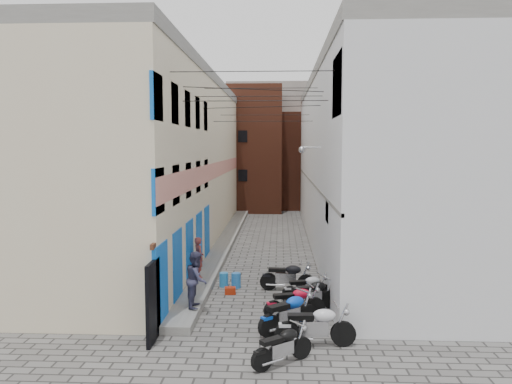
# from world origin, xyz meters

# --- Properties ---
(ground) EXTENTS (90.00, 90.00, 0.00)m
(ground) POSITION_xyz_m (0.00, 0.00, 0.00)
(ground) COLOR #565451
(ground) RESTS_ON ground
(plinth) EXTENTS (0.90, 26.00, 0.25)m
(plinth) POSITION_xyz_m (-2.05, 13.00, 0.12)
(plinth) COLOR slate
(plinth) RESTS_ON ground
(building_left) EXTENTS (5.10, 27.00, 9.00)m
(building_left) POSITION_xyz_m (-4.98, 12.95, 4.50)
(building_left) COLOR beige
(building_left) RESTS_ON ground
(building_right) EXTENTS (5.94, 26.00, 9.00)m
(building_right) POSITION_xyz_m (5.00, 13.00, 4.51)
(building_right) COLOR silver
(building_right) RESTS_ON ground
(building_far_brick_left) EXTENTS (6.00, 6.00, 10.00)m
(building_far_brick_left) POSITION_xyz_m (-2.00, 28.00, 5.00)
(building_far_brick_left) COLOR brown
(building_far_brick_left) RESTS_ON ground
(building_far_brick_right) EXTENTS (5.00, 6.00, 8.00)m
(building_far_brick_right) POSITION_xyz_m (3.00, 30.00, 4.00)
(building_far_brick_right) COLOR brown
(building_far_brick_right) RESTS_ON ground
(building_far_concrete) EXTENTS (8.00, 5.00, 11.00)m
(building_far_concrete) POSITION_xyz_m (0.00, 34.00, 5.50)
(building_far_concrete) COLOR slate
(building_far_concrete) RESTS_ON ground
(far_shopfront) EXTENTS (2.00, 0.30, 2.40)m
(far_shopfront) POSITION_xyz_m (0.00, 25.20, 1.20)
(far_shopfront) COLOR black
(far_shopfront) RESTS_ON ground
(overhead_wires) EXTENTS (5.80, 13.02, 1.32)m
(overhead_wires) POSITION_xyz_m (0.00, 7.64, 7.12)
(overhead_wires) COLOR black
(overhead_wires) RESTS_ON ground
(motorcycle_a) EXTENTS (1.74, 1.54, 1.03)m
(motorcycle_a) POSITION_xyz_m (0.94, -1.69, 0.51)
(motorcycle_a) COLOR black
(motorcycle_a) RESTS_ON ground
(motorcycle_b) EXTENTS (2.17, 0.81, 1.24)m
(motorcycle_b) POSITION_xyz_m (1.81, -0.54, 0.62)
(motorcycle_b) COLOR silver
(motorcycle_b) RESTS_ON ground
(motorcycle_c) EXTENTS (2.04, 1.84, 1.21)m
(motorcycle_c) POSITION_xyz_m (1.13, 0.47, 0.61)
(motorcycle_c) COLOR #0C41BD
(motorcycle_c) RESTS_ON ground
(motorcycle_d) EXTENTS (2.04, 1.15, 1.12)m
(motorcycle_d) POSITION_xyz_m (1.33, 1.57, 0.56)
(motorcycle_d) COLOR red
(motorcycle_d) RESTS_ON ground
(motorcycle_e) EXTENTS (2.03, 1.33, 1.13)m
(motorcycle_e) POSITION_xyz_m (1.90, 2.37, 0.56)
(motorcycle_e) COLOR black
(motorcycle_e) RESTS_ON ground
(motorcycle_f) EXTENTS (1.84, 1.00, 1.01)m
(motorcycle_f) POSITION_xyz_m (1.80, 3.33, 0.51)
(motorcycle_f) COLOR #B0B1B5
(motorcycle_f) RESTS_ON ground
(motorcycle_g) EXTENTS (2.05, 0.79, 1.16)m
(motorcycle_g) POSITION_xyz_m (1.15, 4.52, 0.58)
(motorcycle_g) COLOR black
(motorcycle_g) RESTS_ON ground
(person_a) EXTENTS (0.58, 0.67, 1.55)m
(person_a) POSITION_xyz_m (-2.21, 5.28, 1.03)
(person_a) COLOR brown
(person_a) RESTS_ON plinth
(person_b) EXTENTS (0.69, 0.87, 1.75)m
(person_b) POSITION_xyz_m (-1.71, 1.80, 1.13)
(person_b) COLOR #3B3A57
(person_b) RESTS_ON plinth
(water_jug_near) EXTENTS (0.37, 0.37, 0.55)m
(water_jug_near) POSITION_xyz_m (-0.75, 4.82, 0.27)
(water_jug_near) COLOR blue
(water_jug_near) RESTS_ON ground
(water_jug_far) EXTENTS (0.35, 0.35, 0.52)m
(water_jug_far) POSITION_xyz_m (-1.23, 4.95, 0.26)
(water_jug_far) COLOR #2780C4
(water_jug_far) RESTS_ON ground
(red_crate) EXTENTS (0.42, 0.33, 0.24)m
(red_crate) POSITION_xyz_m (-0.89, 4.02, 0.12)
(red_crate) COLOR #9F230B
(red_crate) RESTS_ON ground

